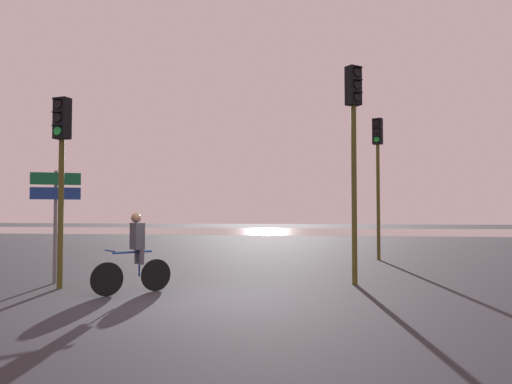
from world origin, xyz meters
name	(u,v)px	position (x,y,z in m)	size (l,w,h in m)	color
ground_plane	(188,303)	(0.00, 0.00, 0.00)	(120.00, 120.00, 0.00)	#28282D
water_strip	(300,231)	(0.00, 34.10, 0.00)	(80.00, 16.00, 0.01)	gray
traffic_light_near_left	(61,155)	(-3.20, 1.25, 2.88)	(0.37, 0.38, 4.12)	#4C4719
traffic_light_near_right	(354,134)	(3.10, 2.79, 3.44)	(0.41, 0.42, 4.99)	#4C4719
traffic_light_far_right	(378,162)	(4.19, 8.83, 3.37)	(0.38, 0.40, 4.88)	#4C4719
direction_sign_post	(55,205)	(-3.73, 1.94, 1.79)	(1.01, 0.50, 2.60)	slate
cyclist	(135,253)	(-1.36, 0.91, 0.82)	(1.20, 1.27, 1.62)	black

